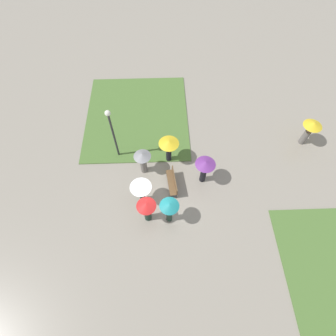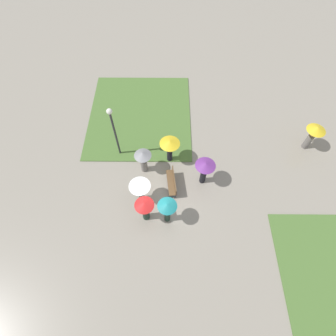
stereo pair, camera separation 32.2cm
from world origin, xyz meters
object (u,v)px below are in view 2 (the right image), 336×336
(lamp_post, at_px, (113,127))
(crowd_person_teal, at_px, (167,209))
(crowd_person_grey, at_px, (143,158))
(crowd_person_yellow, at_px, (170,146))
(crowd_person_red, at_px, (145,207))
(lone_walker_mid_plaza, at_px, (314,133))
(crowd_person_white, at_px, (140,187))
(crowd_person_purple, at_px, (205,168))
(park_bench, at_px, (172,182))

(lamp_post, relative_size, crowd_person_teal, 2.00)
(crowd_person_grey, bearing_deg, lamp_post, 115.18)
(lamp_post, bearing_deg, crowd_person_yellow, 81.61)
(crowd_person_red, relative_size, lone_walker_mid_plaza, 0.98)
(lone_walker_mid_plaza, bearing_deg, crowd_person_red, -121.69)
(lamp_post, relative_size, crowd_person_grey, 2.21)
(crowd_person_white, height_order, crowd_person_purple, crowd_person_purple)
(park_bench, height_order, crowd_person_grey, crowd_person_grey)
(crowd_person_purple, distance_m, crowd_person_yellow, 2.48)
(crowd_person_yellow, distance_m, crowd_person_red, 4.05)
(crowd_person_yellow, bearing_deg, crowd_person_red, -167.88)
(crowd_person_grey, xyz_separation_m, crowd_person_red, (3.10, 0.27, 0.08))
(lamp_post, bearing_deg, crowd_person_purple, 68.70)
(crowd_person_red, bearing_deg, crowd_person_teal, -53.43)
(crowd_person_grey, bearing_deg, crowd_person_teal, -94.27)
(park_bench, xyz_separation_m, crowd_person_teal, (2.07, -0.27, 0.94))
(lone_walker_mid_plaza, bearing_deg, crowd_person_teal, -118.32)
(crowd_person_white, bearing_deg, crowd_person_red, 33.35)
(crowd_person_purple, bearing_deg, crowd_person_red, -6.32)
(crowd_person_red, bearing_deg, park_bench, 5.74)
(crowd_person_yellow, bearing_deg, crowd_person_white, -179.65)
(crowd_person_teal, bearing_deg, crowd_person_purple, -97.42)
(crowd_person_yellow, distance_m, lone_walker_mid_plaza, 8.84)
(crowd_person_white, relative_size, crowd_person_grey, 1.02)
(lamp_post, height_order, crowd_person_purple, lamp_post)
(crowd_person_white, distance_m, crowd_person_purple, 3.72)
(crowd_person_teal, bearing_deg, crowd_person_yellow, -58.62)
(park_bench, distance_m, lone_walker_mid_plaza, 9.15)
(park_bench, height_order, crowd_person_purple, crowd_person_purple)
(crowd_person_white, height_order, crowd_person_red, crowd_person_red)
(lone_walker_mid_plaza, bearing_deg, crowd_person_purple, -126.90)
(park_bench, xyz_separation_m, crowd_person_purple, (-0.35, 1.79, 0.95))
(crowd_person_red, bearing_deg, crowd_person_white, 57.26)
(crowd_person_grey, bearing_deg, park_bench, -61.97)
(crowd_person_yellow, height_order, crowd_person_red, crowd_person_yellow)
(lamp_post, height_order, crowd_person_yellow, lamp_post)
(lamp_post, distance_m, crowd_person_yellow, 3.38)
(crowd_person_red, bearing_deg, crowd_person_purple, -12.48)
(crowd_person_red, xyz_separation_m, lone_walker_mid_plaza, (-4.93, 10.04, 0.06))
(crowd_person_grey, bearing_deg, crowd_person_purple, -40.80)
(crowd_person_yellow, height_order, crowd_person_teal, crowd_person_teal)
(lamp_post, distance_m, crowd_person_purple, 5.60)
(crowd_person_white, relative_size, crowd_person_red, 0.97)
(crowd_person_white, bearing_deg, park_bench, 133.90)
(crowd_person_grey, bearing_deg, crowd_person_red, -113.27)
(crowd_person_white, xyz_separation_m, lone_walker_mid_plaza, (-3.81, 10.35, -0.05))
(lamp_post, xyz_separation_m, crowd_person_white, (3.19, 1.59, -1.14))
(crowd_person_grey, bearing_deg, lone_walker_mid_plaza, -18.10)
(crowd_person_yellow, relative_size, crowd_person_red, 1.01)
(crowd_person_purple, relative_size, crowd_person_yellow, 1.03)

